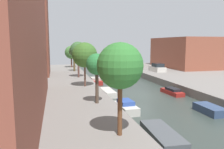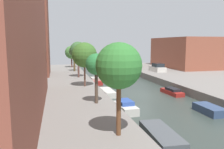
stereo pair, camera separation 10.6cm
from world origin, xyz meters
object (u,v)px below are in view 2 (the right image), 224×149
(parked_car, at_px, (157,68))
(moored_boat_left_4, at_px, (95,81))
(moored_boat_left_1, at_px, (161,135))
(moored_boat_right_2, at_px, (172,92))
(apartment_tower_far, at_px, (15,3))
(moored_boat_left_2, at_px, (126,107))
(moored_boat_left_3, at_px, (108,92))
(street_tree_4, at_px, (74,52))
(low_block_right, at_px, (186,52))
(street_tree_3, at_px, (78,50))
(street_tree_2, at_px, (84,55))
(street_tree_5, at_px, (71,52))
(street_tree_0, at_px, (119,66))
(street_tree_1, at_px, (96,65))
(moored_boat_right_1, at_px, (209,109))

(parked_car, xyz_separation_m, moored_boat_left_4, (-12.62, -4.81, -1.22))
(moored_boat_left_1, relative_size, moored_boat_right_2, 1.19)
(apartment_tower_far, xyz_separation_m, moored_boat_left_2, (12.05, -20.51, -12.06))
(moored_boat_left_3, bearing_deg, moored_boat_left_1, -87.93)
(moored_boat_left_2, bearing_deg, street_tree_4, 96.45)
(low_block_right, distance_m, parked_car, 11.51)
(parked_car, relative_size, moored_boat_right_2, 1.08)
(apartment_tower_far, bearing_deg, moored_boat_left_4, -24.85)
(apartment_tower_far, distance_m, moored_boat_left_4, 17.78)
(low_block_right, distance_m, moored_boat_right_2, 25.07)
(street_tree_3, height_order, parked_car, street_tree_3)
(street_tree_3, height_order, moored_boat_left_1, street_tree_3)
(moored_boat_left_4, bearing_deg, street_tree_2, -109.32)
(street_tree_4, relative_size, street_tree_5, 1.02)
(street_tree_3, relative_size, street_tree_5, 1.17)
(moored_boat_left_2, xyz_separation_m, moored_boat_left_3, (-0.07, 7.00, -0.13))
(street_tree_2, relative_size, moored_boat_left_4, 1.43)
(street_tree_2, height_order, moored_boat_left_1, street_tree_2)
(street_tree_0, distance_m, moored_boat_left_1, 5.62)
(street_tree_4, xyz_separation_m, moored_boat_right_2, (10.33, -18.16, -4.34))
(street_tree_0, bearing_deg, moored_boat_right_2, 50.96)
(street_tree_5, distance_m, moored_boat_left_3, 24.47)
(low_block_right, relative_size, moored_boat_left_3, 3.98)
(moored_boat_left_1, distance_m, moored_boat_right_2, 13.89)
(moored_boat_left_3, bearing_deg, moored_boat_left_4, 91.05)
(apartment_tower_far, distance_m, street_tree_4, 12.61)
(street_tree_2, bearing_deg, street_tree_3, 90.00)
(street_tree_0, height_order, street_tree_2, street_tree_2)
(street_tree_1, xyz_separation_m, moored_boat_left_3, (2.60, 7.05, -4.02))
(moored_boat_left_2, height_order, moored_boat_right_1, moored_boat_left_2)
(street_tree_5, relative_size, moored_boat_left_2, 1.41)
(street_tree_1, distance_m, parked_car, 25.12)
(moored_boat_left_1, distance_m, moored_boat_right_1, 7.90)
(moored_boat_right_1, bearing_deg, moored_boat_left_3, 128.08)
(street_tree_0, height_order, moored_boat_left_1, street_tree_0)
(moored_boat_left_2, xyz_separation_m, moored_boat_right_2, (7.65, 5.50, -0.11))
(moored_boat_left_1, height_order, moored_boat_right_1, moored_boat_right_1)
(low_block_right, height_order, street_tree_1, low_block_right)
(moored_boat_left_4, bearing_deg, street_tree_1, -99.24)
(moored_boat_left_4, bearing_deg, moored_boat_right_2, -50.45)
(moored_boat_left_4, bearing_deg, street_tree_5, 98.74)
(low_block_right, distance_m, street_tree_1, 35.65)
(street_tree_1, height_order, street_tree_3, street_tree_3)
(street_tree_5, relative_size, moored_boat_left_3, 1.18)
(low_block_right, relative_size, moored_boat_left_4, 4.24)
(street_tree_1, bearing_deg, moored_boat_left_4, 80.76)
(apartment_tower_far, bearing_deg, street_tree_3, -26.92)
(low_block_right, xyz_separation_m, street_tree_4, (-24.63, -2.06, 0.47))
(street_tree_2, relative_size, moored_boat_left_2, 1.61)
(moored_boat_left_3, distance_m, moored_boat_left_4, 8.04)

